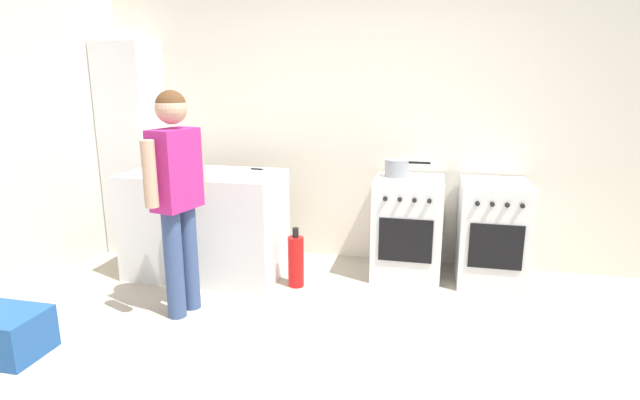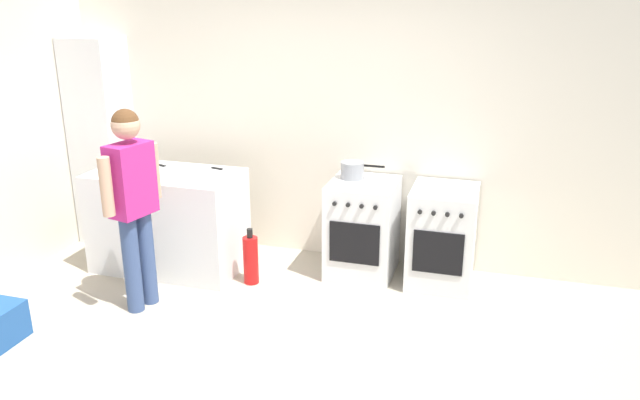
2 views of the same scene
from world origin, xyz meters
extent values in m
plane|color=#ADA38E|center=(0.00, 0.00, 0.00)|extent=(8.00, 8.00, 0.00)
cube|color=silver|center=(0.00, 1.95, 1.30)|extent=(6.00, 0.10, 2.60)
cube|color=silver|center=(-1.35, 1.20, 0.45)|extent=(1.30, 0.70, 0.90)
cube|color=white|center=(0.35, 1.58, 0.42)|extent=(0.57, 0.60, 0.85)
cube|color=black|center=(0.35, 1.27, 0.40)|extent=(0.43, 0.01, 0.36)
cylinder|color=black|center=(0.22, 1.46, 0.85)|extent=(0.18, 0.18, 0.01)
cylinder|color=black|center=(0.48, 1.46, 0.85)|extent=(0.18, 0.18, 0.01)
cylinder|color=black|center=(0.22, 1.70, 0.85)|extent=(0.18, 0.18, 0.01)
cylinder|color=black|center=(0.48, 1.70, 0.85)|extent=(0.18, 0.18, 0.01)
cylinder|color=black|center=(0.18, 1.26, 0.74)|extent=(0.04, 0.02, 0.04)
cylinder|color=black|center=(0.29, 1.26, 0.74)|extent=(0.04, 0.02, 0.04)
cylinder|color=black|center=(0.41, 1.26, 0.74)|extent=(0.04, 0.02, 0.04)
cylinder|color=black|center=(0.52, 1.26, 0.74)|extent=(0.04, 0.02, 0.04)
cube|color=white|center=(1.04, 1.58, 0.42)|extent=(0.54, 0.60, 0.85)
cube|color=black|center=(1.04, 1.27, 0.40)|extent=(0.41, 0.01, 0.36)
cylinder|color=black|center=(0.92, 1.46, 0.85)|extent=(0.17, 0.17, 0.01)
cylinder|color=black|center=(1.17, 1.46, 0.85)|extent=(0.17, 0.17, 0.01)
cylinder|color=black|center=(0.92, 1.70, 0.85)|extent=(0.17, 0.17, 0.01)
cylinder|color=black|center=(1.17, 1.70, 0.85)|extent=(0.17, 0.17, 0.01)
cylinder|color=black|center=(0.88, 1.26, 0.74)|extent=(0.04, 0.02, 0.04)
cylinder|color=black|center=(0.99, 1.26, 0.74)|extent=(0.04, 0.02, 0.04)
cylinder|color=black|center=(1.10, 1.26, 0.74)|extent=(0.04, 0.02, 0.04)
cylinder|color=black|center=(1.21, 1.26, 0.74)|extent=(0.04, 0.02, 0.04)
cylinder|color=gray|center=(0.23, 1.66, 0.92)|extent=(0.21, 0.21, 0.15)
cylinder|color=black|center=(0.42, 1.66, 0.98)|extent=(0.18, 0.02, 0.02)
cube|color=silver|center=(-1.61, 1.07, 0.90)|extent=(0.24, 0.04, 0.01)
cube|color=black|center=(-1.44, 1.08, 0.91)|extent=(0.11, 0.03, 0.01)
cube|color=silver|center=(-1.72, 1.29, 0.90)|extent=(0.14, 0.05, 0.01)
cube|color=black|center=(-1.60, 1.30, 0.91)|extent=(0.11, 0.04, 0.01)
cube|color=silver|center=(-1.32, 1.33, 0.90)|extent=(0.22, 0.10, 0.01)
cube|color=black|center=(-1.48, 1.38, 0.91)|extent=(0.11, 0.06, 0.01)
cube|color=silver|center=(-1.06, 1.45, 0.90)|extent=(0.10, 0.04, 0.01)
cube|color=black|center=(-0.95, 1.43, 0.91)|extent=(0.11, 0.05, 0.01)
cylinder|color=#384C7A|center=(-1.21, 0.38, 0.39)|extent=(0.13, 0.13, 0.79)
cylinder|color=#384C7A|center=(-1.18, 0.54, 0.39)|extent=(0.13, 0.13, 0.79)
cube|color=#B7267A|center=(-1.19, 0.46, 1.06)|extent=(0.27, 0.38, 0.56)
cylinder|color=tan|center=(-1.25, 0.23, 1.07)|extent=(0.09, 0.09, 0.44)
cylinder|color=tan|center=(-1.14, 0.70, 1.07)|extent=(0.09, 0.09, 0.44)
sphere|color=tan|center=(-1.19, 0.46, 1.48)|extent=(0.21, 0.21, 0.21)
sphere|color=brown|center=(-1.19, 0.46, 1.50)|extent=(0.20, 0.20, 0.20)
cylinder|color=red|center=(-0.52, 1.10, 0.21)|extent=(0.13, 0.13, 0.42)
cylinder|color=black|center=(-0.52, 1.10, 0.46)|extent=(0.05, 0.05, 0.08)
cube|color=#235193|center=(-2.01, -0.32, 0.14)|extent=(0.52, 0.36, 0.28)
cube|color=silver|center=(-2.30, 1.68, 1.00)|extent=(0.48, 0.44, 2.00)
camera|label=1|loc=(0.53, -2.61, 1.67)|focal=28.00mm
camera|label=2|loc=(1.45, -3.43, 2.42)|focal=35.00mm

